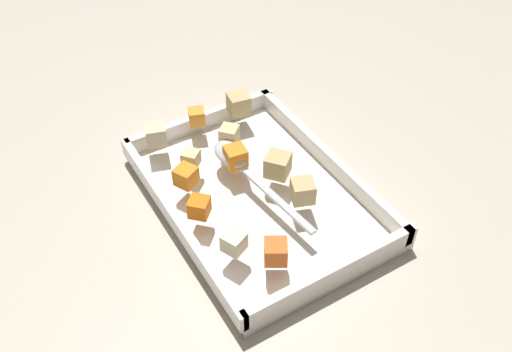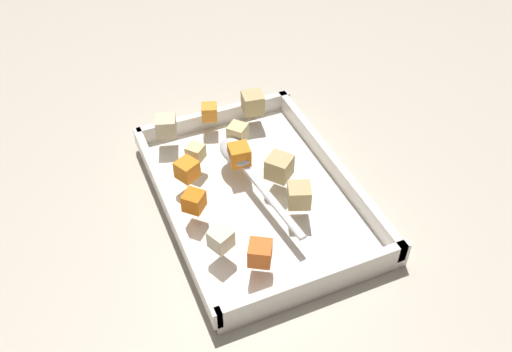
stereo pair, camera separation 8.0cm
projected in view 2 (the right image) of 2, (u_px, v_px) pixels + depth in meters
ground_plane at (261, 206)px, 0.84m from camera, size 4.00×4.00×0.00m
baking_dish at (256, 196)px, 0.83m from camera, size 0.37×0.27×0.04m
carrot_chunk_back_center at (194, 201)px, 0.76m from camera, size 0.04×0.04×0.03m
carrot_chunk_mid_right at (209, 112)px, 0.91m from camera, size 0.03×0.03×0.02m
carrot_chunk_heap_side at (260, 253)px, 0.70m from camera, size 0.04×0.04×0.03m
carrot_chunk_corner_se at (239, 155)px, 0.83m from camera, size 0.03×0.03×0.03m
carrot_chunk_center at (187, 170)px, 0.81m from camera, size 0.04×0.04×0.03m
potato_chunk_near_left at (299, 195)px, 0.77m from camera, size 0.04×0.04×0.03m
potato_chunk_heap_top at (253, 103)px, 0.92m from camera, size 0.04×0.04×0.03m
potato_chunk_mid_left at (238, 132)px, 0.87m from camera, size 0.04×0.04×0.03m
potato_chunk_under_handle at (221, 239)px, 0.72m from camera, size 0.03×0.03×0.03m
potato_chunk_near_right at (166, 126)px, 0.88m from camera, size 0.04×0.04×0.03m
potato_chunk_corner_nw at (196, 152)px, 0.84m from camera, size 0.03×0.03×0.02m
potato_chunk_far_right at (279, 167)px, 0.81m from camera, size 0.05×0.05×0.03m
serving_spoon at (240, 158)px, 0.83m from camera, size 0.22×0.05×0.02m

